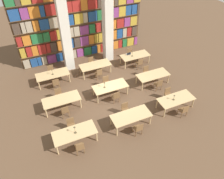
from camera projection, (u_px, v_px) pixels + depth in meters
ground_plane at (110, 95)px, 14.19m from camera, size 40.00×40.00×0.00m
bookshelf_bank at (82, 23)px, 16.10m from camera, size 9.66×0.35×5.50m
pillar_left at (65, 30)px, 14.60m from camera, size 0.63×0.63×6.00m
pillar_center at (108, 23)px, 15.56m from camera, size 0.63×0.63×6.00m
reading_table_0 at (75, 133)px, 10.98m from camera, size 2.20×0.97×0.72m
chair_0 at (80, 147)px, 10.57m from camera, size 0.42×0.40×0.87m
chair_1 at (71, 125)px, 11.64m from camera, size 0.42×0.40×0.87m
desk_lamp_0 at (75, 129)px, 10.71m from camera, size 0.14×0.14×0.49m
reading_table_1 at (131, 116)px, 11.86m from camera, size 2.20×0.97×0.72m
chair_2 at (138, 128)px, 11.46m from camera, size 0.42×0.40×0.87m
chair_3 at (125, 109)px, 12.53m from camera, size 0.42×0.40×0.87m
reading_table_2 at (176, 100)px, 12.88m from camera, size 2.20×0.97×0.72m
chair_4 at (184, 110)px, 12.47m from camera, size 0.42×0.40×0.87m
chair_5 at (168, 94)px, 13.54m from camera, size 0.42×0.40×0.87m
desk_lamp_1 at (174, 96)px, 12.60m from camera, size 0.14×0.14×0.39m
reading_table_3 at (61, 100)px, 12.85m from camera, size 2.20×0.97×0.72m
chair_6 at (65, 111)px, 12.43m from camera, size 0.42×0.40×0.87m
chair_7 at (59, 94)px, 13.50m from camera, size 0.42×0.40×0.87m
reading_table_4 at (110, 87)px, 13.77m from camera, size 2.20×0.97×0.72m
chair_8 at (116, 96)px, 13.37m from camera, size 0.42×0.40×0.87m
chair_9 at (106, 82)px, 14.44m from camera, size 0.42×0.40×0.87m
desk_lamp_2 at (105, 84)px, 13.44m from camera, size 0.14×0.14×0.42m
reading_table_5 at (153, 75)px, 14.69m from camera, size 2.20×0.97×0.72m
chair_10 at (159, 84)px, 14.27m from camera, size 0.42×0.40×0.87m
chair_11 at (147, 72)px, 15.34m from camera, size 0.42×0.40×0.87m
reading_table_6 at (53, 75)px, 14.74m from camera, size 2.20×0.97×0.72m
chair_12 at (56, 83)px, 14.33m from camera, size 0.42×0.40×0.87m
chair_13 at (51, 71)px, 15.40m from camera, size 0.42×0.40×0.87m
desk_lamp_3 at (52, 71)px, 14.48m from camera, size 0.14×0.14×0.43m
reading_table_7 at (95, 66)px, 15.59m from camera, size 2.20×0.97×0.72m
chair_14 at (99, 73)px, 15.17m from camera, size 0.42×0.40×0.87m
chair_15 at (91, 62)px, 16.24m from camera, size 0.42×0.40×0.87m
reading_table_8 at (135, 56)px, 16.57m from camera, size 2.20×0.97×0.72m
chair_16 at (140, 63)px, 16.14m from camera, size 0.42×0.40×0.87m
chair_17 at (130, 53)px, 17.21m from camera, size 0.42×0.40×0.87m
desk_lamp_4 at (132, 52)px, 16.21m from camera, size 0.14×0.14×0.48m
laptop at (128, 54)px, 16.57m from camera, size 0.32×0.22×0.21m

